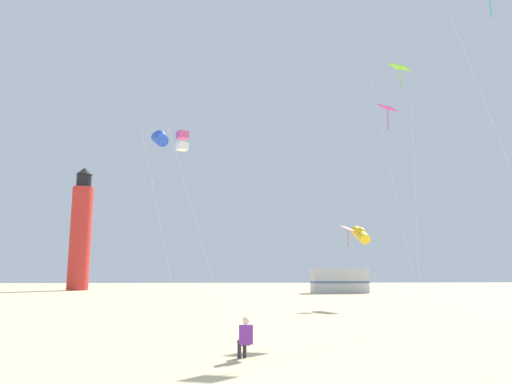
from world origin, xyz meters
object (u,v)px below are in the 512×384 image
lighthouse_distant (81,232)px  kite_diamond_magenta (390,117)px  kite_box_rainbow (182,141)px  kite_diamond_scarlet (348,231)px  kite_diamond_cyan (490,6)px  rv_van_silver (339,281)px  kite_tube_gold (360,234)px  kite_flyer_standing (245,337)px  kite_diamond_lime (399,79)px  kite_tube_blue (160,138)px

lighthouse_distant → kite_diamond_magenta: bearing=-56.1°
kite_box_rainbow → kite_diamond_scarlet: (11.28, 5.10, -4.92)m
kite_diamond_cyan → rv_van_silver: (2.61, 37.68, -11.79)m
kite_diamond_magenta → lighthouse_distant: lighthouse_distant is taller
kite_box_rainbow → kite_tube_gold: 14.20m
lighthouse_distant → kite_flyer_standing: bearing=-68.7°
kite_tube_gold → lighthouse_distant: bearing=131.6°
kite_diamond_lime → kite_diamond_magenta: 2.39m
kite_tube_gold → rv_van_silver: 22.62m
kite_diamond_scarlet → rv_van_silver: (4.69, 22.02, -3.87)m
kite_diamond_cyan → kite_flyer_standing: bearing=-161.7°
kite_box_rainbow → lighthouse_distant: lighthouse_distant is taller
kite_diamond_lime → kite_diamond_magenta: size_ratio=1.12×
lighthouse_distant → rv_van_silver: lighthouse_distant is taller
kite_diamond_lime → kite_box_rainbow: bearing=151.0°
kite_diamond_scarlet → rv_van_silver: kite_diamond_scarlet is taller
kite_tube_blue → lighthouse_distant: (-15.67, 38.06, -2.46)m
rv_van_silver → kite_tube_gold: bearing=-102.9°
kite_diamond_scarlet → lighthouse_distant: bearing=130.7°
kite_diamond_scarlet → kite_diamond_magenta: kite_diamond_magenta is taller
kite_box_rainbow → kite_diamond_lime: size_ratio=0.85×
kite_tube_gold → kite_diamond_magenta: bearing=-95.6°
kite_box_rainbow → kite_diamond_cyan: bearing=-38.3°
kite_flyer_standing → kite_diamond_cyan: 16.51m
kite_diamond_cyan → kite_tube_blue: size_ratio=1.29×
kite_diamond_cyan → kite_tube_gold: size_ratio=2.46×
kite_diamond_cyan → kite_diamond_lime: size_ratio=1.12×
kite_diamond_cyan → kite_diamond_lime: (-2.24, 4.39, -1.35)m
kite_diamond_cyan → kite_diamond_magenta: bearing=107.9°
kite_box_rainbow → kite_tube_blue: bearing=-177.4°
kite_diamond_cyan → kite_tube_blue: bearing=144.5°
kite_flyer_standing → kite_diamond_magenta: kite_diamond_magenta is taller
kite_diamond_lime → kite_diamond_magenta: kite_diamond_lime is taller
kite_tube_blue → rv_van_silver: 33.45m
kite_box_rainbow → kite_diamond_cyan: kite_diamond_cyan is taller
kite_diamond_magenta → rv_van_silver: (4.68, 31.28, -9.15)m
kite_box_rainbow → kite_diamond_lime: kite_diamond_lime is taller
kite_flyer_standing → lighthouse_distant: bearing=-85.0°
kite_flyer_standing → lighthouse_distant: 56.19m
lighthouse_distant → rv_van_silver: bearing=-18.2°
kite_diamond_lime → rv_van_silver: bearing=81.7°
kite_tube_blue → lighthouse_distant: 41.24m
kite_flyer_standing → kite_tube_gold: kite_tube_gold is taller
kite_diamond_scarlet → kite_diamond_lime: (-0.16, -11.27, 6.57)m
kite_flyer_standing → kite_tube_gold: size_ratio=0.20×
kite_diamond_magenta → lighthouse_distant: (-28.32, 42.16, -2.71)m
kite_diamond_lime → lighthouse_distant: size_ratio=0.75×
kite_tube_blue → kite_diamond_cyan: bearing=-35.5°
kite_box_rainbow → lighthouse_distant: 41.71m
kite_diamond_cyan → kite_diamond_scarlet: size_ratio=2.50×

